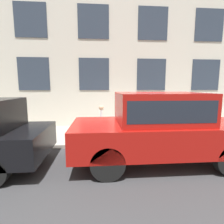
# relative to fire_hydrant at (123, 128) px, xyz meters

# --- Properties ---
(ground_plane) EXTENTS (80.00, 80.00, 0.00)m
(ground_plane) POSITION_rel_fire_hydrant_xyz_m (-0.65, -0.29, -0.51)
(ground_plane) COLOR #38383A
(sidewalk) EXTENTS (2.87, 60.00, 0.12)m
(sidewalk) POSITION_rel_fire_hydrant_xyz_m (0.78, -0.29, -0.45)
(sidewalk) COLOR #A8A093
(sidewalk) RESTS_ON ground_plane
(building_facade) EXTENTS (0.33, 40.00, 9.98)m
(building_facade) POSITION_rel_fire_hydrant_xyz_m (2.37, -0.29, 4.48)
(building_facade) COLOR beige
(building_facade) RESTS_ON ground_plane
(fire_hydrant) EXTENTS (0.36, 0.47, 0.76)m
(fire_hydrant) POSITION_rel_fire_hydrant_xyz_m (0.00, 0.00, 0.00)
(fire_hydrant) COLOR gold
(fire_hydrant) RESTS_ON sidewalk
(person) EXTENTS (0.29, 0.19, 1.20)m
(person) POSITION_rel_fire_hydrant_xyz_m (0.45, 0.81, 0.33)
(person) COLOR navy
(person) RESTS_ON sidewalk
(parked_car_red_near) EXTENTS (1.95, 4.56, 1.88)m
(parked_car_red_near) POSITION_rel_fire_hydrant_xyz_m (-1.86, -0.67, 0.51)
(parked_car_red_near) COLOR black
(parked_car_red_near) RESTS_ON ground_plane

